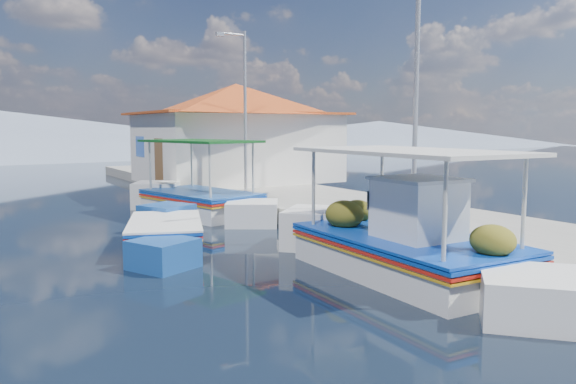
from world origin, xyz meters
TOP-DOWN VIEW (x-y plane):
  - ground at (0.00, 0.00)m, footprint 160.00×160.00m
  - quay at (5.90, 6.00)m, footprint 5.00×44.00m
  - bollards at (3.80, 5.25)m, footprint 0.20×17.20m
  - main_caique at (2.56, 0.16)m, footprint 2.65×8.45m
  - caique_green_canopy at (2.08, 9.46)m, footprint 3.35×7.29m
  - caique_blue_hull at (-0.70, 5.10)m, footprint 2.98×5.40m
  - harbor_building at (6.20, 15.00)m, footprint 10.49×10.49m
  - lamp_post_near at (4.51, 2.00)m, footprint 1.21×0.14m
  - lamp_post_far at (4.51, 11.00)m, footprint 1.21×0.14m
  - mountain_ridge at (6.54, 56.00)m, footprint 171.40×96.00m

SIDE VIEW (x-z plane):
  - ground at x=0.00m, z-range 0.00..0.00m
  - quay at x=5.90m, z-range 0.00..0.50m
  - caique_blue_hull at x=-0.70m, z-range -0.24..0.79m
  - caique_green_canopy at x=2.08m, z-range -0.98..1.82m
  - main_caique at x=2.56m, z-range -0.86..1.93m
  - bollards at x=3.80m, z-range 0.50..0.80m
  - mountain_ridge at x=6.54m, z-range -0.71..4.79m
  - harbor_building at x=6.20m, z-range 0.58..4.98m
  - lamp_post_near at x=4.51m, z-range 0.85..6.85m
  - lamp_post_far at x=4.51m, z-range 0.85..6.85m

